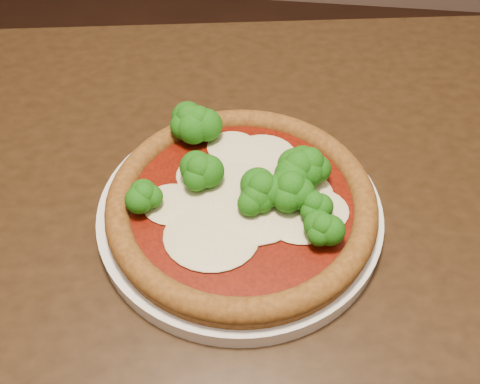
# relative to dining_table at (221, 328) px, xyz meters

# --- Properties ---
(dining_table) EXTENTS (1.33, 1.08, 0.75)m
(dining_table) POSITION_rel_dining_table_xyz_m (0.00, 0.00, 0.00)
(dining_table) COLOR black
(dining_table) RESTS_ON floor
(plate) EXTENTS (0.28, 0.28, 0.02)m
(plate) POSITION_rel_dining_table_xyz_m (0.01, 0.08, 0.10)
(plate) COLOR white
(plate) RESTS_ON dining_table
(pizza) EXTENTS (0.26, 0.26, 0.06)m
(pizza) POSITION_rel_dining_table_xyz_m (0.02, 0.08, 0.13)
(pizza) COLOR brown
(pizza) RESTS_ON plate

